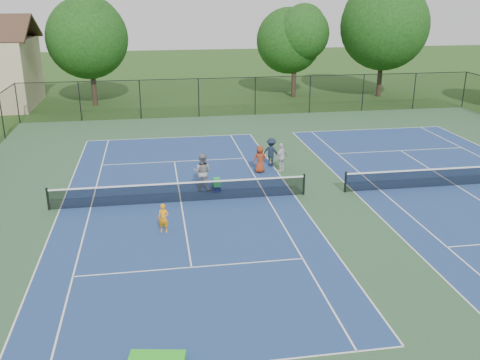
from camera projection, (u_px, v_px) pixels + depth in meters
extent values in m
plane|color=#234716|center=(324.00, 194.00, 26.16)|extent=(140.00, 140.00, 0.00)
cube|color=#305637|center=(324.00, 193.00, 26.15)|extent=(36.00, 36.00, 0.01)
cube|color=navy|center=(181.00, 202.00, 25.08)|extent=(10.97, 23.77, 0.00)
cube|color=white|center=(171.00, 138.00, 36.14)|extent=(10.97, 0.06, 0.00)
cube|color=white|center=(60.00, 209.00, 24.24)|extent=(0.06, 23.77, 0.00)
cube|color=white|center=(294.00, 195.00, 25.92)|extent=(0.06, 23.77, 0.00)
cube|color=white|center=(91.00, 207.00, 24.45)|extent=(0.06, 23.77, 0.00)
cube|color=white|center=(267.00, 197.00, 25.71)|extent=(0.06, 23.77, 0.00)
cube|color=white|center=(174.00, 162.00, 31.03)|extent=(8.23, 0.06, 0.00)
cube|color=white|center=(192.00, 267.00, 19.12)|extent=(8.23, 0.06, 0.00)
cube|color=white|center=(181.00, 202.00, 25.08)|extent=(0.06, 12.80, 0.00)
cylinder|color=black|center=(48.00, 199.00, 23.99)|extent=(0.10, 0.10, 1.07)
cylinder|color=black|center=(304.00, 184.00, 25.82)|extent=(0.10, 0.10, 1.07)
cube|color=black|center=(181.00, 193.00, 24.93)|extent=(11.90, 0.01, 0.90)
cube|color=white|center=(180.00, 183.00, 24.77)|extent=(11.90, 0.04, 0.07)
cube|color=navy|center=(456.00, 185.00, 27.22)|extent=(10.97, 23.77, 0.00)
cube|color=white|center=(367.00, 129.00, 38.28)|extent=(10.97, 0.06, 0.00)
cube|color=white|center=(354.00, 191.00, 26.38)|extent=(0.06, 23.77, 0.00)
cube|color=white|center=(380.00, 190.00, 26.59)|extent=(0.06, 23.77, 0.00)
cube|color=white|center=(401.00, 151.00, 33.18)|extent=(8.23, 0.06, 0.00)
cube|color=white|center=(456.00, 185.00, 27.22)|extent=(0.06, 12.80, 0.00)
cylinder|color=black|center=(345.00, 182.00, 26.14)|extent=(0.10, 0.10, 1.07)
cube|color=black|center=(457.00, 177.00, 27.07)|extent=(11.90, 0.01, 0.90)
cube|color=white|center=(459.00, 168.00, 26.91)|extent=(11.90, 0.04, 0.07)
cylinder|color=black|center=(17.00, 103.00, 39.65)|extent=(0.08, 0.08, 3.00)
cylinder|color=black|center=(80.00, 102.00, 40.34)|extent=(0.08, 0.08, 3.00)
cylinder|color=black|center=(140.00, 100.00, 41.03)|extent=(0.08, 0.08, 3.00)
cylinder|color=black|center=(199.00, 98.00, 41.71)|extent=(0.08, 0.08, 3.00)
cylinder|color=black|center=(255.00, 96.00, 42.40)|extent=(0.08, 0.08, 3.00)
cylinder|color=black|center=(310.00, 94.00, 43.09)|extent=(0.08, 0.08, 3.00)
cylinder|color=black|center=(363.00, 93.00, 43.78)|extent=(0.08, 0.08, 3.00)
cylinder|color=black|center=(414.00, 91.00, 44.47)|extent=(0.08, 0.08, 3.00)
cylinder|color=black|center=(464.00, 90.00, 45.16)|extent=(0.08, 0.08, 3.00)
cylinder|color=black|center=(2.00, 117.00, 35.46)|extent=(0.08, 0.08, 3.00)
cube|color=black|center=(255.00, 96.00, 42.40)|extent=(36.00, 0.01, 3.00)
cube|color=black|center=(255.00, 77.00, 41.90)|extent=(36.00, 0.05, 0.05)
cylinder|color=#2D2116|center=(94.00, 83.00, 45.87)|extent=(0.44, 0.44, 3.78)
sphere|color=#10380F|center=(89.00, 38.00, 44.61)|extent=(6.80, 6.80, 6.80)
sphere|color=#10380F|center=(89.00, 30.00, 44.39)|extent=(5.58, 5.58, 5.58)
sphere|color=#10380F|center=(88.00, 22.00, 44.17)|extent=(4.35, 4.35, 4.35)
cylinder|color=#2D2116|center=(294.00, 79.00, 49.61)|extent=(0.44, 0.44, 3.42)
sphere|color=#10380F|center=(295.00, 41.00, 48.49)|extent=(6.00, 6.00, 6.00)
sphere|color=#10380F|center=(295.00, 33.00, 48.26)|extent=(4.92, 4.92, 4.92)
sphere|color=#10380F|center=(296.00, 25.00, 48.03)|extent=(3.84, 3.84, 3.84)
cylinder|color=#2D2116|center=(380.00, 73.00, 49.76)|extent=(0.44, 0.44, 4.32)
sphere|color=#10380F|center=(384.00, 25.00, 48.32)|extent=(7.80, 7.80, 7.80)
sphere|color=#10380F|center=(385.00, 18.00, 48.12)|extent=(6.40, 6.40, 6.40)
sphere|color=#10380F|center=(385.00, 11.00, 47.91)|extent=(4.99, 4.99, 4.99)
imported|color=orange|center=(163.00, 218.00, 21.78)|extent=(0.51, 0.41, 1.22)
imported|color=gray|center=(202.00, 172.00, 26.31)|extent=(1.12, 1.01, 1.89)
imported|color=silver|center=(281.00, 157.00, 29.12)|extent=(0.97, 0.91, 1.60)
imported|color=#182235|center=(271.00, 152.00, 30.07)|extent=(1.19, 1.10, 1.61)
imported|color=maroon|center=(260.00, 159.00, 28.96)|extent=(0.78, 0.56, 1.50)
cube|color=navy|center=(216.00, 189.00, 26.36)|extent=(0.41, 0.36, 0.29)
cube|color=green|center=(216.00, 182.00, 26.24)|extent=(0.39, 0.34, 0.42)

